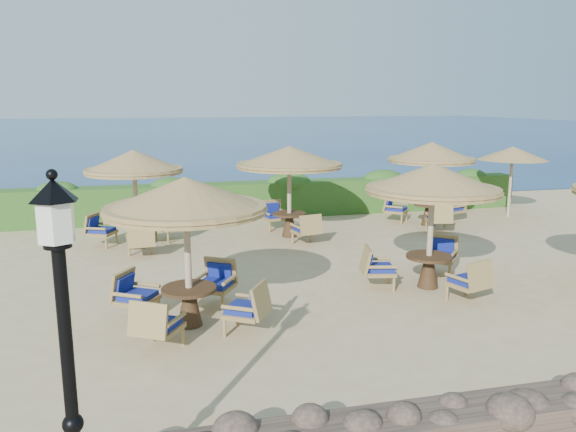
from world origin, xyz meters
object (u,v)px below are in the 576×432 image
at_px(cafe_set_1, 432,199).
at_px(cafe_set_4, 289,167).
at_px(lamp_post, 70,386).
at_px(cafe_set_0, 187,225).
at_px(extra_parasol, 513,154).
at_px(cafe_set_3, 135,180).
at_px(cafe_set_5, 431,166).

xyz_separation_m(cafe_set_1, cafe_set_4, (-1.79, 5.15, 0.15)).
bearing_deg(lamp_post, cafe_set_4, 67.30).
height_order(cafe_set_0, cafe_set_1, same).
height_order(extra_parasol, cafe_set_3, cafe_set_3).
distance_m(lamp_post, cafe_set_4, 11.85).
relative_size(cafe_set_1, cafe_set_4, 0.93).
distance_m(lamp_post, cafe_set_1, 8.60).
bearing_deg(cafe_set_1, extra_parasol, 44.92).
bearing_deg(cafe_set_5, cafe_set_0, -140.74).
relative_size(lamp_post, cafe_set_3, 1.20).
height_order(cafe_set_1, cafe_set_5, same).
relative_size(cafe_set_1, cafe_set_3, 1.03).
xyz_separation_m(cafe_set_3, cafe_set_5, (8.99, 0.74, 0.03)).
bearing_deg(cafe_set_0, cafe_set_4, 61.52).
xyz_separation_m(cafe_set_1, cafe_set_5, (2.91, 5.62, -0.02)).
relative_size(cafe_set_3, cafe_set_4, 0.90).
xyz_separation_m(extra_parasol, cafe_set_3, (-12.32, -1.35, -0.31)).
bearing_deg(cafe_set_1, cafe_set_4, 109.15).
distance_m(cafe_set_3, cafe_set_4, 4.30).
xyz_separation_m(lamp_post, extra_parasol, (12.60, 12.00, 0.62)).
bearing_deg(cafe_set_1, cafe_set_5, 62.59).
height_order(lamp_post, cafe_set_4, lamp_post).
bearing_deg(cafe_set_1, cafe_set_3, 141.28).
height_order(lamp_post, extra_parasol, lamp_post).
bearing_deg(cafe_set_0, cafe_set_5, 39.26).
bearing_deg(lamp_post, extra_parasol, 43.60).
height_order(cafe_set_0, cafe_set_4, same).
bearing_deg(cafe_set_1, cafe_set_0, -169.78).
height_order(extra_parasol, cafe_set_1, cafe_set_1).
bearing_deg(cafe_set_4, cafe_set_3, -176.34).
bearing_deg(lamp_post, cafe_set_3, 88.50).
relative_size(extra_parasol, cafe_set_5, 0.86).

